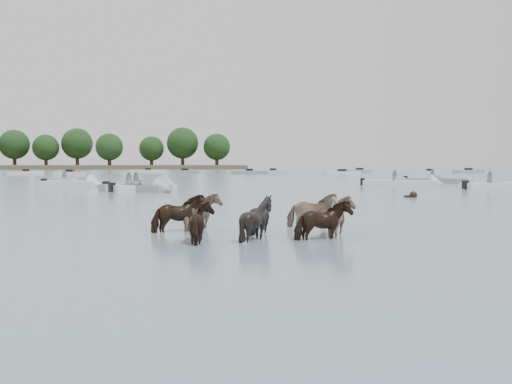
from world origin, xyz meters
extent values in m
plane|color=slate|center=(0.00, 0.00, 0.00)|extent=(400.00, 400.00, 0.00)
imported|color=black|center=(-3.95, 1.46, 0.42)|extent=(1.67, 1.29, 1.28)
imported|color=gray|center=(-3.24, 2.01, 0.41)|extent=(1.18, 1.35, 1.26)
imported|color=black|center=(-1.67, 0.93, 0.41)|extent=(1.42, 1.34, 1.26)
imported|color=gray|center=(-0.01, 2.16, 0.42)|extent=(1.58, 0.89, 1.27)
imported|color=black|center=(-3.27, -0.65, 0.38)|extent=(1.40, 1.49, 1.20)
imported|color=black|center=(-1.97, -0.43, 0.42)|extent=(1.33, 1.23, 1.27)
imported|color=black|center=(-0.29, -0.59, 0.39)|extent=(1.57, 1.04, 1.22)
imported|color=gray|center=(0.43, 0.18, 0.42)|extent=(1.12, 1.30, 1.27)
sphere|color=black|center=(8.52, 16.11, 0.12)|extent=(0.44, 0.44, 0.44)
cube|color=black|center=(8.27, 16.11, 0.02)|extent=(0.50, 0.22, 0.18)
cube|color=silver|center=(-6.96, 23.85, 0.20)|extent=(4.52, 3.91, 0.55)
cone|color=silver|center=(-5.18, 25.16, 0.20)|extent=(1.67, 1.82, 1.60)
cube|color=#99ADB7|center=(-6.96, 23.85, 0.55)|extent=(1.31, 1.38, 0.35)
cube|color=black|center=(-8.75, 22.53, 0.35)|extent=(0.49, 0.49, 0.60)
cylinder|color=#595966|center=(-7.36, 23.85, 0.75)|extent=(0.36, 0.36, 0.70)
sphere|color=#595966|center=(-7.36, 23.85, 1.20)|extent=(0.24, 0.24, 0.24)
cube|color=gray|center=(-7.41, 23.63, 0.20)|extent=(4.90, 3.83, 0.55)
cone|color=gray|center=(-5.38, 22.40, 0.20)|extent=(1.60, 1.83, 1.60)
cube|color=#99ADB7|center=(-7.41, 23.63, 0.55)|extent=(1.26, 1.37, 0.35)
cube|color=black|center=(-9.45, 24.86, 0.35)|extent=(0.48, 0.48, 0.60)
cylinder|color=#595966|center=(-7.81, 23.63, 0.75)|extent=(0.36, 0.36, 0.70)
sphere|color=#595966|center=(-7.81, 23.63, 1.20)|extent=(0.24, 0.24, 0.24)
cube|color=silver|center=(12.78, 30.14, 0.20)|extent=(6.05, 2.93, 0.55)
cone|color=silver|center=(15.62, 29.45, 0.20)|extent=(1.25, 1.77, 1.60)
cube|color=#99ADB7|center=(12.78, 30.14, 0.55)|extent=(1.04, 1.28, 0.35)
cube|color=black|center=(9.95, 30.83, 0.35)|extent=(0.42, 0.42, 0.60)
cylinder|color=#595966|center=(12.38, 30.14, 0.75)|extent=(0.36, 0.36, 0.70)
sphere|color=#595966|center=(12.38, 30.14, 1.20)|extent=(0.24, 0.24, 0.24)
cube|color=silver|center=(17.79, 24.50, 0.20)|extent=(4.87, 2.13, 0.55)
cube|color=#99ADB7|center=(17.79, 24.50, 0.55)|extent=(0.92, 1.20, 0.35)
cube|color=black|center=(15.45, 24.23, 0.35)|extent=(0.39, 0.39, 0.60)
cylinder|color=#595966|center=(17.39, 24.50, 0.75)|extent=(0.36, 0.36, 0.70)
sphere|color=#595966|center=(17.39, 24.50, 1.20)|extent=(0.24, 0.24, 0.24)
cube|color=gray|center=(18.37, 35.93, 0.20)|extent=(5.62, 4.18, 0.55)
cone|color=gray|center=(20.77, 34.53, 0.20)|extent=(1.58, 1.84, 1.60)
cube|color=#99ADB7|center=(18.37, 35.93, 0.55)|extent=(1.25, 1.37, 0.35)
cube|color=black|center=(15.96, 37.32, 0.35)|extent=(0.48, 0.48, 0.60)
cylinder|color=#595966|center=(17.97, 35.93, 0.75)|extent=(0.36, 0.36, 0.70)
sphere|color=#595966|center=(17.97, 35.93, 1.20)|extent=(0.24, 0.24, 0.24)
cube|color=silver|center=(-13.17, 31.30, 0.20)|extent=(4.62, 2.73, 0.55)
cone|color=silver|center=(-11.08, 30.71, 0.20)|extent=(1.30, 1.78, 1.60)
cube|color=#99ADB7|center=(-13.17, 31.30, 0.55)|extent=(1.08, 1.30, 0.35)
cube|color=black|center=(-15.27, 31.90, 0.35)|extent=(0.43, 0.43, 0.60)
cylinder|color=#595966|center=(-13.57, 31.30, 0.75)|extent=(0.36, 0.36, 0.70)
sphere|color=#595966|center=(-13.57, 31.30, 1.20)|extent=(0.24, 0.24, 0.24)
cube|color=silver|center=(-28.96, 75.81, 0.22)|extent=(5.50, 2.76, 0.60)
cube|color=black|center=(-28.96, 75.81, 0.60)|extent=(1.22, 1.22, 0.50)
cube|color=silver|center=(-21.31, 70.15, 0.22)|extent=(4.52, 1.86, 0.60)
cube|color=black|center=(-21.31, 70.15, 0.60)|extent=(1.08, 1.08, 0.50)
cube|color=silver|center=(-11.80, 88.85, 0.22)|extent=(6.00, 1.88, 0.60)
cube|color=black|center=(-11.80, 88.85, 0.60)|extent=(1.06, 1.06, 0.50)
cube|color=gray|center=(-5.22, 82.65, 0.22)|extent=(4.75, 2.37, 0.60)
cube|color=black|center=(-5.22, 82.65, 0.60)|extent=(1.18, 1.18, 0.50)
cube|color=gray|center=(5.12, 77.47, 0.22)|extent=(6.10, 3.22, 0.60)
cube|color=black|center=(5.12, 77.47, 0.60)|extent=(1.26, 1.26, 0.50)
cube|color=silver|center=(9.46, 81.64, 0.22)|extent=(5.84, 3.09, 0.60)
cube|color=black|center=(9.46, 81.64, 0.60)|extent=(1.25, 1.25, 0.50)
cube|color=silver|center=(18.52, 70.98, 0.22)|extent=(5.91, 3.03, 0.60)
cube|color=black|center=(18.52, 70.98, 0.60)|extent=(1.24, 1.24, 0.50)
cube|color=gray|center=(25.97, 87.35, 0.22)|extent=(4.94, 3.32, 0.60)
cube|color=black|center=(25.97, 87.35, 0.60)|extent=(1.32, 1.32, 0.50)
cube|color=silver|center=(33.61, 74.06, 0.22)|extent=(4.52, 2.11, 0.60)
cube|color=black|center=(33.61, 74.06, 0.60)|extent=(1.13, 1.13, 0.50)
cube|color=gray|center=(44.32, 82.87, 0.22)|extent=(6.06, 3.02, 0.60)
cube|color=black|center=(44.32, 82.87, 0.60)|extent=(1.23, 1.23, 0.50)
cylinder|color=#382619|center=(-54.95, 157.52, 1.90)|extent=(1.00, 1.00, 3.81)
sphere|color=black|center=(-54.95, 157.52, 6.87)|extent=(8.46, 8.46, 8.46)
cylinder|color=#382619|center=(-45.58, 154.80, 1.65)|extent=(1.00, 1.00, 3.30)
sphere|color=black|center=(-45.58, 154.80, 5.96)|extent=(7.33, 7.33, 7.33)
cylinder|color=#382619|center=(-37.35, 156.89, 1.98)|extent=(1.00, 1.00, 3.96)
sphere|color=black|center=(-37.35, 156.89, 7.16)|extent=(8.81, 8.81, 8.81)
cylinder|color=#382619|center=(-26.14, 142.08, 1.62)|extent=(1.00, 1.00, 3.23)
sphere|color=black|center=(-26.14, 142.08, 5.83)|extent=(7.18, 7.18, 7.18)
cylinder|color=#382619|center=(-16.00, 153.65, 1.58)|extent=(1.00, 1.00, 3.16)
sphere|color=black|center=(-16.00, 153.65, 5.71)|extent=(7.03, 7.03, 7.03)
cylinder|color=#382619|center=(-7.15, 152.90, 2.01)|extent=(1.00, 1.00, 4.03)
sphere|color=black|center=(-7.15, 152.90, 7.28)|extent=(8.96, 8.96, 8.96)
cylinder|color=#382619|center=(2.52, 149.90, 1.70)|extent=(1.00, 1.00, 3.39)
sphere|color=black|center=(2.52, 149.90, 6.12)|extent=(7.54, 7.54, 7.54)
camera|label=1|loc=(-3.47, -14.90, 1.97)|focal=40.78mm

